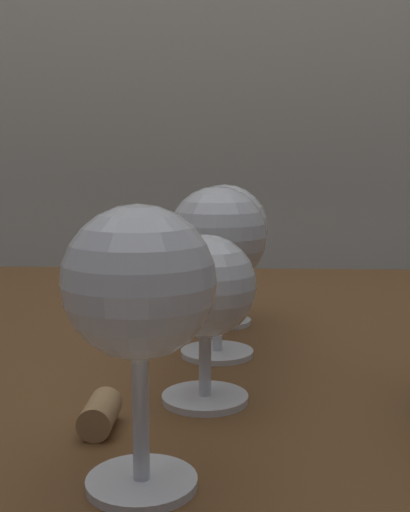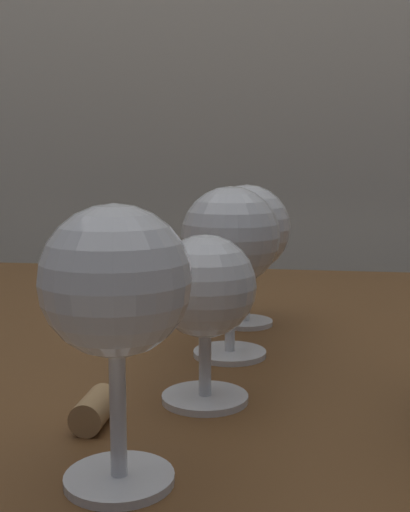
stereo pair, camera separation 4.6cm
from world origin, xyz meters
TOP-DOWN VIEW (x-y plane):
  - dining_table at (0.00, 0.00)m, footprint 1.12×0.83m
  - wine_glass_amber at (0.00, -0.30)m, footprint 0.08×0.08m
  - wine_glass_rose at (0.03, -0.17)m, footprint 0.07×0.07m
  - wine_glass_merlot at (0.03, -0.06)m, footprint 0.09×0.09m
  - wine_glass_pinot at (0.04, 0.06)m, footprint 0.09×0.09m
  - cork at (-0.04, -0.23)m, footprint 0.02×0.04m

SIDE VIEW (x-z plane):
  - dining_table at x=0.00m, z-range 0.27..1.02m
  - cork at x=-0.04m, z-range 0.75..0.77m
  - wine_glass_rose at x=0.03m, z-range 0.77..0.89m
  - wine_glass_pinot at x=0.04m, z-range 0.77..0.92m
  - wine_glass_merlot at x=0.03m, z-range 0.78..0.93m
  - wine_glass_amber at x=0.00m, z-range 0.78..0.93m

